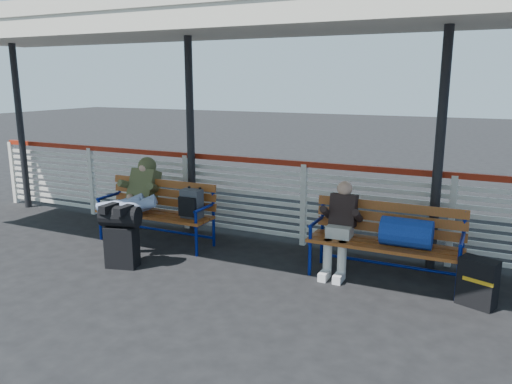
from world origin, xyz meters
The scene contains 9 objects.
ground centered at (0.00, 0.00, 0.00)m, with size 60.00×60.00×0.00m, color black.
fence centered at (0.00, 1.90, 0.66)m, with size 12.08×0.08×1.24m.
canopy centered at (0.00, 0.87, 3.04)m, with size 12.60×3.60×3.16m.
luggage_stack centered at (-1.80, 0.06, 0.44)m, with size 0.54×0.39×0.81m.
bench_left centered at (-1.84, 1.10, 0.58)m, with size 1.80×0.56×0.92m.
bench_right centered at (1.45, 1.09, 0.59)m, with size 1.80×0.56×0.92m.
traveler_man centered at (-2.14, 0.75, 0.70)m, with size 0.93×1.64×0.77m.
companion_person centered at (0.78, 1.08, 0.60)m, with size 0.32×0.66×1.15m.
suitcase_side centered at (2.38, 0.79, 0.26)m, with size 0.43×0.34×0.53m.
Camera 1 is at (2.38, -4.70, 2.37)m, focal length 35.00 mm.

